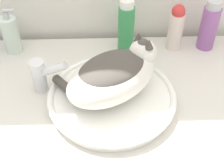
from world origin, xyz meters
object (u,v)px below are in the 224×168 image
at_px(lotion_bottle_white, 176,27).
at_px(mouthwash_bottle, 209,26).
at_px(cat, 114,74).
at_px(faucet, 42,74).
at_px(shampoo_bottle_tall, 126,26).
at_px(soap_pump_bottle, 11,34).

bearing_deg(lotion_bottle_white, mouthwash_bottle, 0.00).
bearing_deg(cat, mouthwash_bottle, 2.45).
xyz_separation_m(faucet, shampoo_bottle_tall, (0.28, 0.22, 0.03)).
distance_m(soap_pump_bottle, lotion_bottle_white, 0.61).
bearing_deg(faucet, cat, 1.71).
bearing_deg(soap_pump_bottle, faucet, -57.91).
bearing_deg(lotion_bottle_white, cat, -130.13).
bearing_deg(soap_pump_bottle, shampoo_bottle_tall, -0.00).
bearing_deg(soap_pump_bottle, lotion_bottle_white, -0.00).
height_order(shampoo_bottle_tall, lotion_bottle_white, shampoo_bottle_tall).
xyz_separation_m(faucet, mouthwash_bottle, (0.59, 0.22, 0.03)).
bearing_deg(lotion_bottle_white, soap_pump_bottle, 180.00).
bearing_deg(soap_pump_bottle, cat, -37.86).
xyz_separation_m(cat, mouthwash_bottle, (0.36, 0.29, -0.02)).
xyz_separation_m(cat, soap_pump_bottle, (-0.37, 0.29, -0.04)).
height_order(cat, shampoo_bottle_tall, cat).
height_order(mouthwash_bottle, shampoo_bottle_tall, shampoo_bottle_tall).
bearing_deg(cat, faucet, 129.34).
xyz_separation_m(soap_pump_bottle, lotion_bottle_white, (0.61, -0.00, 0.02)).
xyz_separation_m(cat, shampoo_bottle_tall, (0.06, 0.29, -0.02)).
height_order(faucet, shampoo_bottle_tall, shampoo_bottle_tall).
height_order(cat, mouthwash_bottle, cat).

